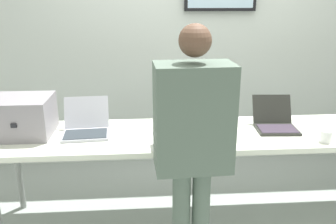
% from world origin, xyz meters
% --- Properties ---
extents(ground, '(8.00, 8.00, 0.04)m').
position_xyz_m(ground, '(0.00, 0.00, -0.02)').
color(ground, '#939B98').
extents(back_wall, '(8.00, 0.11, 2.76)m').
position_xyz_m(back_wall, '(0.01, 1.13, 1.39)').
color(back_wall, silver).
rests_on(back_wall, ground).
extents(workbench, '(3.20, 0.70, 0.75)m').
position_xyz_m(workbench, '(0.00, 0.00, 0.71)').
color(workbench, silver).
rests_on(workbench, ground).
extents(equipment_box, '(0.42, 0.41, 0.29)m').
position_xyz_m(equipment_box, '(-1.34, 0.06, 0.90)').
color(equipment_box, gray).
rests_on(equipment_box, workbench).
extents(laptop_station_0, '(0.36, 0.38, 0.25)m').
position_xyz_m(laptop_station_0, '(-0.88, 0.06, 0.81)').
color(laptop_station_0, '#AFB0BC').
rests_on(laptop_station_0, workbench).
extents(laptop_station_1, '(0.37, 0.34, 0.24)m').
position_xyz_m(laptop_station_1, '(-0.15, 0.06, 0.81)').
color(laptop_station_1, black).
rests_on(laptop_station_1, workbench).
extents(laptop_station_2, '(0.33, 0.36, 0.23)m').
position_xyz_m(laptop_station_2, '(0.59, 0.06, 0.81)').
color(laptop_station_2, '#272724').
rests_on(laptop_station_2, workbench).
extents(person, '(0.45, 0.60, 1.62)m').
position_xyz_m(person, '(-0.16, -0.62, 0.98)').
color(person, '#56675B').
rests_on(person, ground).
extents(coffee_mug, '(0.08, 0.08, 0.09)m').
position_xyz_m(coffee_mug, '(0.86, -0.25, 0.80)').
color(coffee_mug, white).
rests_on(coffee_mug, workbench).
extents(paper_sheet, '(0.25, 0.33, 0.00)m').
position_xyz_m(paper_sheet, '(-0.36, -0.17, 0.75)').
color(paper_sheet, white).
rests_on(paper_sheet, workbench).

